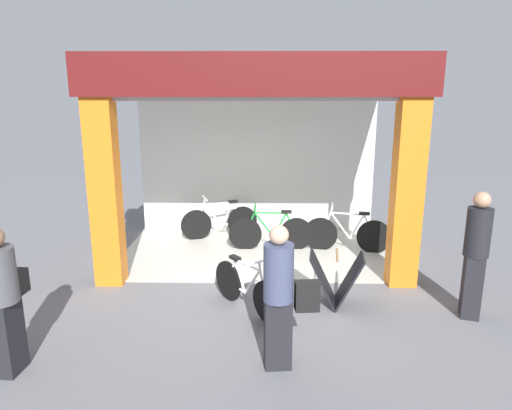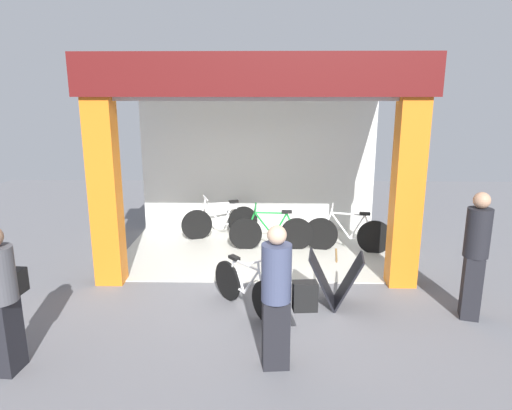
# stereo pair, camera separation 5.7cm
# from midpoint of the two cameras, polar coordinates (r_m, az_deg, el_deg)

# --- Properties ---
(ground_plane) EXTENTS (18.50, 18.50, 0.00)m
(ground_plane) POSITION_cam_midpoint_polar(r_m,az_deg,el_deg) (7.62, 0.10, -9.84)
(ground_plane) COLOR slate
(ground_plane) RESTS_ON ground
(shop_facade) EXTENTS (5.45, 3.44, 3.66)m
(shop_facade) POSITION_cam_midpoint_polar(r_m,az_deg,el_deg) (8.67, 0.30, 6.60)
(shop_facade) COLOR beige
(shop_facade) RESTS_ON ground
(bicycle_inside_0) EXTENTS (1.63, 0.61, 0.93)m
(bicycle_inside_0) POSITION_cam_midpoint_polar(r_m,az_deg,el_deg) (9.85, -4.37, -2.07)
(bicycle_inside_0) COLOR black
(bicycle_inside_0) RESTS_ON ground
(bicycle_inside_1) EXTENTS (1.70, 0.47, 0.93)m
(bicycle_inside_1) POSITION_cam_midpoint_polar(r_m,az_deg,el_deg) (9.06, 2.14, -3.46)
(bicycle_inside_1) COLOR black
(bicycle_inside_1) RESTS_ON ground
(bicycle_inside_2) EXTENTS (1.70, 0.47, 0.95)m
(bicycle_inside_2) POSITION_cam_midpoint_polar(r_m,az_deg,el_deg) (9.12, 11.73, -3.60)
(bicycle_inside_2) COLOR black
(bicycle_inside_2) RESTS_ON ground
(bicycle_parked_0) EXTENTS (1.01, 1.24, 0.86)m
(bicycle_parked_0) POSITION_cam_midpoint_polar(r_m,az_deg,el_deg) (6.58, -1.07, -10.54)
(bicycle_parked_0) COLOR black
(bicycle_parked_0) RESTS_ON ground
(sandwich_board_sign) EXTENTS (0.85, 0.64, 0.81)m
(sandwich_board_sign) POSITION_cam_midpoint_polar(r_m,az_deg,el_deg) (6.83, 10.24, -9.33)
(sandwich_board_sign) COLOR black
(sandwich_board_sign) RESTS_ON ground
(pedestrian_0) EXTENTS (0.41, 0.41, 1.80)m
(pedestrian_0) POSITION_cam_midpoint_polar(r_m,az_deg,el_deg) (6.88, 26.26, -5.63)
(pedestrian_0) COLOR black
(pedestrian_0) RESTS_ON ground
(pedestrian_1) EXTENTS (0.65, 0.36, 1.69)m
(pedestrian_1) POSITION_cam_midpoint_polar(r_m,az_deg,el_deg) (5.12, 3.25, -11.45)
(pedestrian_1) COLOR black
(pedestrian_1) RESTS_ON ground
(pedestrian_2) EXTENTS (0.40, 0.63, 1.71)m
(pedestrian_2) POSITION_cam_midpoint_polar(r_m,az_deg,el_deg) (5.74, -29.32, -10.14)
(pedestrian_2) COLOR black
(pedestrian_2) RESTS_ON ground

